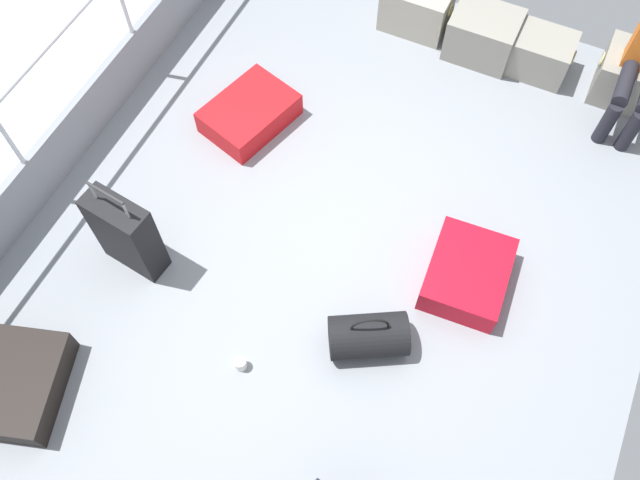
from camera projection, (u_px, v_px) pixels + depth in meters
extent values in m
cube|color=gray|center=(345.00, 232.00, 4.93)|extent=(4.40, 5.20, 0.06)
cube|color=gray|center=(90.00, 112.00, 5.15)|extent=(0.06, 5.20, 0.45)
cylinder|color=silver|center=(21.00, 158.00, 4.61)|extent=(0.04, 0.04, 1.00)
cylinder|color=silver|center=(130.00, 27.00, 5.21)|extent=(0.04, 0.04, 1.00)
cylinder|color=silver|center=(55.00, 38.00, 4.47)|extent=(0.04, 4.16, 0.04)
cube|color=#9E9989|center=(417.00, 7.00, 5.73)|extent=(0.57, 0.38, 0.41)
torus|color=tan|center=(450.00, 10.00, 5.60)|extent=(0.02, 0.12, 0.12)
cube|color=gray|center=(483.00, 35.00, 5.58)|extent=(0.55, 0.45, 0.39)
torus|color=tan|center=(453.00, 17.00, 5.57)|extent=(0.02, 0.12, 0.12)
torus|color=tan|center=(518.00, 38.00, 5.46)|extent=(0.02, 0.12, 0.12)
cube|color=gray|center=(540.00, 54.00, 5.51)|extent=(0.50, 0.39, 0.35)
torus|color=tan|center=(511.00, 38.00, 5.50)|extent=(0.02, 0.12, 0.12)
torus|color=tan|center=(573.00, 58.00, 5.40)|extent=(0.02, 0.12, 0.12)
cube|color=gray|center=(634.00, 78.00, 5.36)|extent=(0.56, 0.47, 0.40)
torus|color=tan|center=(602.00, 59.00, 5.35)|extent=(0.02, 0.12, 0.12)
cylinder|color=black|center=(630.00, 131.00, 5.10)|extent=(0.11, 0.11, 0.40)
cylinder|color=black|center=(625.00, 84.00, 5.01)|extent=(0.12, 0.40, 0.12)
cylinder|color=black|center=(607.00, 123.00, 5.14)|extent=(0.11, 0.11, 0.40)
cube|color=black|center=(14.00, 384.00, 4.24)|extent=(0.76, 0.83, 0.22)
cube|color=green|center=(32.00, 332.00, 4.39)|extent=(0.05, 0.02, 0.08)
cube|color=red|center=(250.00, 113.00, 5.30)|extent=(0.69, 0.82, 0.21)
cube|color=white|center=(280.00, 86.00, 5.40)|extent=(0.05, 0.02, 0.08)
cube|color=black|center=(126.00, 234.00, 4.49)|extent=(0.47, 0.25, 0.70)
cylinder|color=#A5A8AD|center=(92.00, 191.00, 4.15)|extent=(0.02, 0.02, 0.16)
cylinder|color=#A5A8AD|center=(126.00, 210.00, 4.08)|extent=(0.02, 0.02, 0.16)
cylinder|color=#2D2D2D|center=(105.00, 193.00, 4.04)|extent=(0.29, 0.05, 0.02)
cube|color=green|center=(131.00, 212.00, 4.40)|extent=(0.05, 0.01, 0.08)
cube|color=#B70C1E|center=(467.00, 274.00, 4.60)|extent=(0.58, 0.69, 0.23)
cube|color=silver|center=(481.00, 231.00, 4.70)|extent=(0.05, 0.01, 0.08)
cylinder|color=black|center=(368.00, 336.00, 4.35)|extent=(0.59, 0.51, 0.29)
torus|color=black|center=(370.00, 327.00, 4.22)|extent=(0.23, 0.14, 0.25)
cylinder|color=white|center=(241.00, 364.00, 4.36)|extent=(0.08, 0.08, 0.10)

